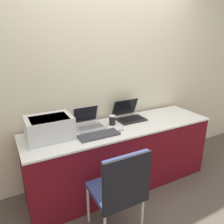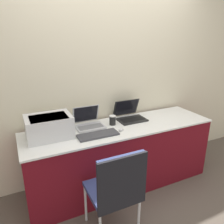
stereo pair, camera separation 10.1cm
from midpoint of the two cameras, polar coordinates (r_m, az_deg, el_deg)
ground_plane at (r=2.73m, az=4.46°, el=-21.25°), size 14.00×14.00×0.00m
wall_back at (r=2.73m, az=-2.71°, el=9.23°), size 8.00×0.05×2.60m
table at (r=2.72m, az=1.17°, el=-11.28°), size 2.24×0.63×0.78m
printer at (r=2.31m, az=-17.26°, el=-3.74°), size 0.46×0.33×0.23m
laptop_left at (r=2.53m, az=-7.32°, el=-2.76°), size 0.32×0.30×0.23m
laptop_right at (r=2.75m, az=3.39°, el=-0.76°), size 0.34×0.32×0.23m
external_keyboard at (r=2.30m, az=-4.67°, el=-6.03°), size 0.43×0.16×0.02m
coffee_cup at (r=2.56m, az=-1.06°, el=-2.15°), size 0.08×0.08×0.11m
mouse at (r=2.41m, az=1.26°, el=-4.61°), size 0.06×0.04×0.03m
chair at (r=1.96m, az=0.77°, el=-18.88°), size 0.44×0.44×0.90m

